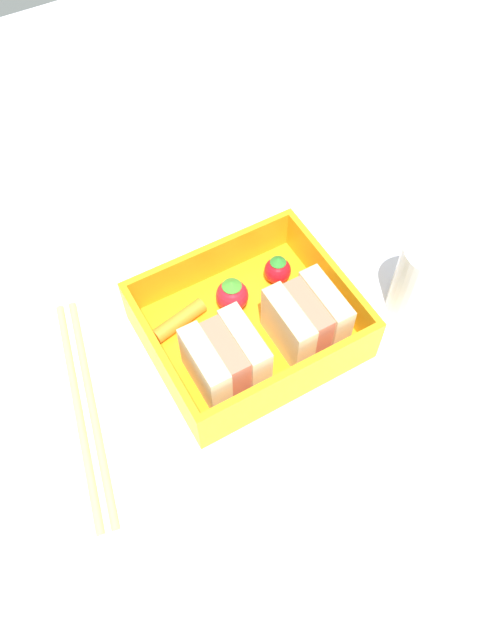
{
  "coord_description": "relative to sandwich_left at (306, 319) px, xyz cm",
  "views": [
    {
      "loc": [
        14.59,
        25.39,
        47.98
      ],
      "look_at": [
        0.0,
        0.0,
        2.7
      ],
      "focal_mm": 35.0,
      "sensor_mm": 36.0,
      "label": 1
    }
  ],
  "objects": [
    {
      "name": "folded_napkin",
      "position": [
        6.48,
        -20.55,
        -3.6
      ],
      "size": [
        12.66,
        11.75,
        0.4
      ],
      "primitive_type": "cube",
      "rotation": [
        0.0,
        0.0,
        0.43
      ],
      "color": "silver",
      "rests_on": "ground_plane"
    },
    {
      "name": "sandwich_left",
      "position": [
        0.0,
        0.0,
        0.0
      ],
      "size": [
        5.47,
        5.84,
        5.2
      ],
      "color": "beige",
      "rests_on": "bento_tray"
    },
    {
      "name": "strawberry_left",
      "position": [
        4.12,
        -5.94,
        -1.01
      ],
      "size": [
        2.93,
        2.93,
        3.53
      ],
      "color": "red",
      "rests_on": "bento_tray"
    },
    {
      "name": "bento_tray",
      "position": [
        3.9,
        -2.92,
        -3.2
      ],
      "size": [
        17.41,
        14.78,
        1.2
      ],
      "primitive_type": "cube",
      "color": "#F5A717",
      "rests_on": "ground_plane"
    },
    {
      "name": "chopstick_pair",
      "position": [
        19.36,
        -3.7,
        -3.45
      ],
      "size": [
        6.46,
        21.47,
        0.7
      ],
      "color": "tan",
      "rests_on": "ground_plane"
    },
    {
      "name": "bento_rim",
      "position": [
        3.9,
        -2.92,
        -0.6
      ],
      "size": [
        17.41,
        14.78,
        4.0
      ],
      "color": "#F5A717",
      "rests_on": "bento_tray"
    },
    {
      "name": "sandwich_center_left",
      "position": [
        7.8,
        0.0,
        0.0
      ],
      "size": [
        5.47,
        5.84,
        5.2
      ],
      "color": "beige",
      "rests_on": "bento_tray"
    },
    {
      "name": "strawberry_far_left",
      "position": [
        -1.16,
        -6.46,
        -1.23
      ],
      "size": [
        2.49,
        2.49,
        3.09
      ],
      "color": "red",
      "rests_on": "bento_tray"
    },
    {
      "name": "ground_plane",
      "position": [
        3.9,
        -2.92,
        -4.8
      ],
      "size": [
        120.0,
        120.0,
        2.0
      ],
      "primitive_type": "cube",
      "color": "silver"
    },
    {
      "name": "carrot_stick_far_left",
      "position": [
        8.99,
        -6.4,
        -1.92
      ],
      "size": [
        5.35,
        2.4,
        1.35
      ],
      "primitive_type": "cylinder",
      "rotation": [
        1.57,
        0.0,
        4.92
      ],
      "color": "orange",
      "rests_on": "bento_tray"
    },
    {
      "name": "drinking_glass",
      "position": [
        -11.11,
        1.82,
        0.24
      ],
      "size": [
        5.3,
        5.3,
        8.07
      ],
      "primitive_type": "cylinder",
      "color": "white",
      "rests_on": "ground_plane"
    }
  ]
}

